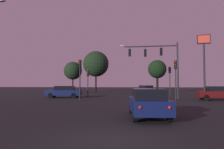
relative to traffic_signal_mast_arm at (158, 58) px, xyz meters
name	(u,v)px	position (x,y,z in m)	size (l,w,h in m)	color
ground_plane	(130,96)	(-3.59, 5.54, -4.89)	(168.00, 168.00, 0.00)	black
traffic_signal_mast_arm	(158,58)	(0.00, 0.00, 0.00)	(7.00, 0.56, 6.76)	#232326
traffic_light_corner_left	(170,75)	(2.15, 4.86, -1.90)	(0.33, 0.37, 4.21)	#232326
traffic_light_corner_right	(176,72)	(1.46, -2.82, -1.86)	(0.34, 0.37, 4.26)	#232326
traffic_light_median	(88,77)	(-9.26, 2.56, -2.22)	(0.35, 0.38, 3.74)	#232326
traffic_light_far_side	(80,72)	(-8.74, -3.51, -1.78)	(0.32, 0.36, 4.39)	#232326
car_nearside_lane	(148,102)	(-2.18, -14.09, -4.09)	(2.12, 4.62, 1.52)	#0F1947
car_crossing_left	(64,92)	(-11.89, 0.48, -4.09)	(4.64, 2.17, 1.52)	#0F1947
car_crossing_right	(217,93)	(6.05, -1.66, -4.09)	(4.10, 2.04, 1.52)	#4C0F0F
car_far_lane	(146,89)	(-0.86, 12.93, -4.09)	(3.72, 4.85, 1.52)	#4C0F0F
store_sign_illuminated	(204,52)	(4.84, -1.46, 0.41)	(1.42, 0.51, 7.26)	#232326
tree_behind_sign	(73,71)	(-17.43, 22.45, 0.04)	(4.28, 4.28, 7.08)	black
tree_left_far	(96,64)	(-11.33, 19.57, 1.32)	(5.66, 5.66, 9.05)	black
tree_center_horizon	(157,69)	(1.87, 18.62, -0.04)	(3.84, 3.84, 6.80)	black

